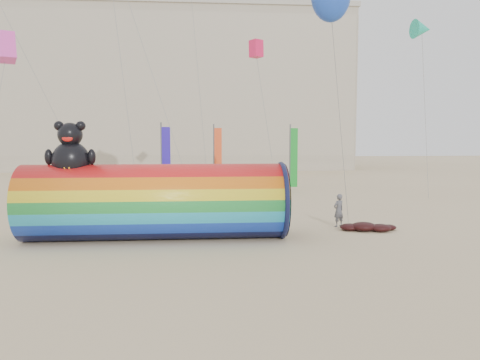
{
  "coord_description": "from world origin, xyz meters",
  "views": [
    {
      "loc": [
        -1.14,
        -18.61,
        4.3
      ],
      "look_at": [
        0.5,
        1.5,
        2.4
      ],
      "focal_mm": 35.0,
      "sensor_mm": 36.0,
      "label": 1
    }
  ],
  "objects": [
    {
      "name": "hotel_building",
      "position": [
        -12.0,
        45.95,
        10.31
      ],
      "size": [
        60.4,
        15.4,
        20.6
      ],
      "color": "#B7AD99",
      "rests_on": "ground"
    },
    {
      "name": "windsock_assembly",
      "position": [
        -3.08,
        0.95,
        1.65
      ],
      "size": [
        10.81,
        3.29,
        4.99
      ],
      "color": "red",
      "rests_on": "ground"
    },
    {
      "name": "ground",
      "position": [
        0.0,
        0.0,
        0.0
      ],
      "size": [
        160.0,
        160.0,
        0.0
      ],
      "primitive_type": "plane",
      "color": "#CCB58C",
      "rests_on": "ground"
    },
    {
      "name": "fabric_bundle",
      "position": [
        6.37,
        1.84,
        0.17
      ],
      "size": [
        2.62,
        1.35,
        0.41
      ],
      "color": "#3A0B0A",
      "rests_on": "ground"
    },
    {
      "name": "festival_banners",
      "position": [
        0.74,
        15.2,
        2.64
      ],
      "size": [
        10.01,
        4.22,
        5.2
      ],
      "color": "#59595E",
      "rests_on": "ground"
    },
    {
      "name": "kite_handler",
      "position": [
        5.31,
        2.87,
        0.78
      ],
      "size": [
        0.68,
        0.59,
        1.57
      ],
      "primitive_type": "imported",
      "rotation": [
        0.0,
        0.0,
        3.61
      ],
      "color": "#54545B",
      "rests_on": "ground"
    }
  ]
}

